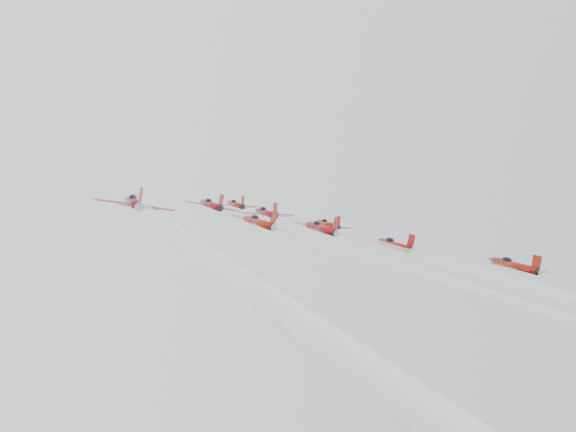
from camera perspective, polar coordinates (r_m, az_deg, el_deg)
name	(u,v)px	position (r m, az deg, el deg)	size (l,w,h in m)	color
jet_lead	(236,204)	(161.29, -3.71, 0.84)	(9.10, 11.75, 7.07)	#9D180F
jet_row2_left	(211,205)	(139.60, -5.48, 0.81)	(10.11, 13.06, 7.86)	#A20F14
jet_row2_center	(266,212)	(148.55, -1.56, 0.25)	(10.18, 13.15, 7.91)	#AE1020
jet_row2_right	(328,224)	(148.77, 2.85, -0.57)	(8.53, 11.02, 6.63)	maroon
jet_center	(504,285)	(84.44, 15.09, -4.79)	(10.32, 98.90, 54.89)	#A30F19
jet_rear_farleft	(245,266)	(56.04, -3.07, -3.58)	(10.52, 100.78, 55.93)	maroon
jet_rear_left	(412,278)	(71.32, 8.84, -4.40)	(9.31, 89.16, 49.48)	#AF1A10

